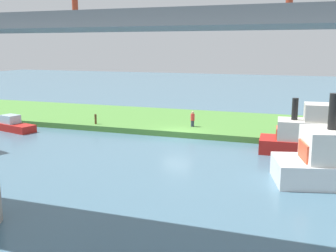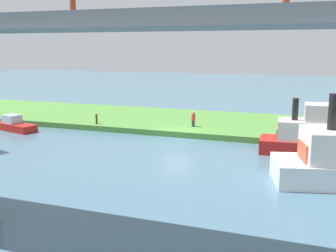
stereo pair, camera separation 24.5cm
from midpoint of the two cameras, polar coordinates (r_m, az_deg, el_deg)
name	(u,v)px [view 1 (the left image)]	position (r m, az deg, el deg)	size (l,w,h in m)	color
ground_plane	(177,138)	(33.75, 1.06, -1.67)	(160.00, 160.00, 0.00)	#476B7F
grassy_bank	(196,122)	(39.33, 3.79, 0.54)	(80.00, 12.00, 0.50)	#4C8438
person_on_bank	(193,119)	(35.79, 3.31, 1.02)	(0.42, 0.42, 1.39)	#2D334C
mooring_post	(96,119)	(37.59, -10.43, 0.97)	(0.20, 0.20, 0.91)	brown
motorboat_white	(321,134)	(30.13, 20.64, -1.10)	(7.92, 3.07, 3.97)	red
motorboat_red	(14,125)	(39.07, -21.22, 0.10)	(4.48, 2.55, 1.41)	red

